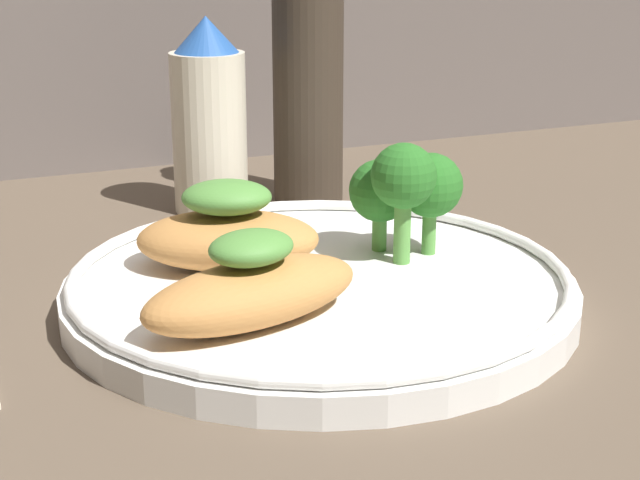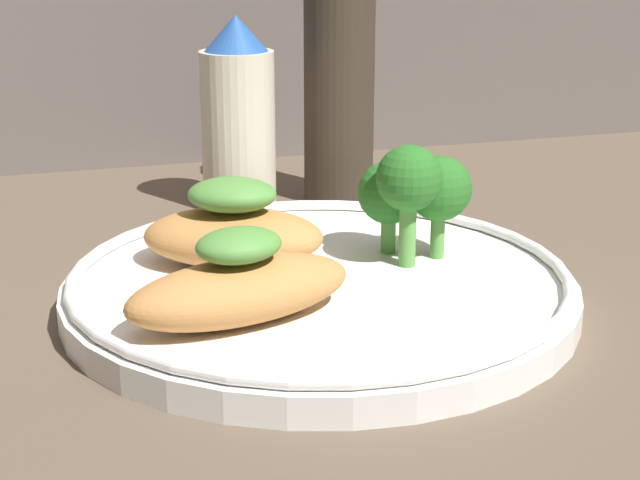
{
  "view_description": "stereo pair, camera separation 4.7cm",
  "coord_description": "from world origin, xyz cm",
  "px_view_note": "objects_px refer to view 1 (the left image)",
  "views": [
    {
      "loc": [
        -17.46,
        -41.31,
        18.19
      ],
      "look_at": [
        0.0,
        0.0,
        3.4
      ],
      "focal_mm": 55.0,
      "sensor_mm": 36.0,
      "label": 1
    },
    {
      "loc": [
        -13.03,
        -42.92,
        18.19
      ],
      "look_at": [
        0.0,
        0.0,
        3.4
      ],
      "focal_mm": 55.0,
      "sensor_mm": 36.0,
      "label": 2
    }
  ],
  "objects_px": {
    "sauce_bottle": "(210,120)",
    "pepper_grinder": "(308,77)",
    "broccoli_bunch": "(405,186)",
    "plate": "(320,287)"
  },
  "relations": [
    {
      "from": "sauce_bottle",
      "to": "pepper_grinder",
      "type": "relative_size",
      "value": 0.68
    },
    {
      "from": "plate",
      "to": "sauce_bottle",
      "type": "xyz_separation_m",
      "value": [
        0.0,
        0.18,
        0.05
      ]
    },
    {
      "from": "pepper_grinder",
      "to": "broccoli_bunch",
      "type": "bearing_deg",
      "value": -94.95
    },
    {
      "from": "broccoli_bunch",
      "to": "plate",
      "type": "bearing_deg",
      "value": -163.83
    },
    {
      "from": "plate",
      "to": "broccoli_bunch",
      "type": "relative_size",
      "value": 4.02
    },
    {
      "from": "broccoli_bunch",
      "to": "pepper_grinder",
      "type": "distance_m",
      "value": 0.17
    },
    {
      "from": "plate",
      "to": "broccoli_bunch",
      "type": "height_order",
      "value": "broccoli_bunch"
    },
    {
      "from": "broccoli_bunch",
      "to": "sauce_bottle",
      "type": "bearing_deg",
      "value": 107.84
    },
    {
      "from": "broccoli_bunch",
      "to": "pepper_grinder",
      "type": "xyz_separation_m",
      "value": [
        0.01,
        0.17,
        0.03
      ]
    },
    {
      "from": "plate",
      "to": "pepper_grinder",
      "type": "xyz_separation_m",
      "value": [
        0.07,
        0.18,
        0.07
      ]
    }
  ]
}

